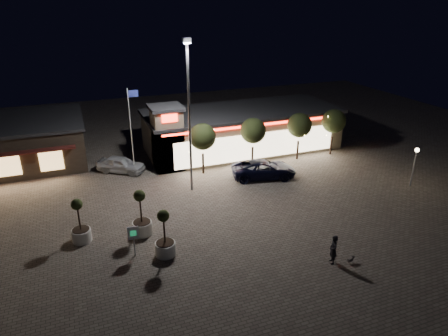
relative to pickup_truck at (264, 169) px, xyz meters
name	(u,v)px	position (x,y,z in m)	size (l,w,h in m)	color
ground	(198,244)	(-8.83, -8.13, -0.80)	(90.00, 90.00, 0.00)	#665C52
retail_building	(238,130)	(0.68, 7.69, 1.41)	(20.40, 8.40, 6.10)	gray
floodlight_pole	(189,109)	(-6.83, -0.13, 6.21)	(0.60, 0.40, 12.38)	gray
flagpole	(132,125)	(-10.73, 4.87, 3.94)	(0.95, 0.10, 8.00)	white
lamp_post_east	(415,159)	(11.17, -6.13, 1.65)	(0.36, 0.36, 3.48)	gray
string_tree_a	(203,137)	(-4.83, 2.87, 2.76)	(2.42, 2.42, 4.79)	#332319
string_tree_b	(253,131)	(0.17, 2.87, 2.76)	(2.42, 2.42, 4.79)	#332319
string_tree_c	(299,125)	(5.17, 2.87, 2.76)	(2.42, 2.42, 4.79)	#332319
string_tree_d	(334,121)	(9.17, 2.87, 2.76)	(2.42, 2.42, 4.79)	#332319
pickup_truck	(264,169)	(0.00, 0.00, 0.00)	(2.67, 5.79, 1.61)	black
white_sedan	(121,164)	(-11.92, 5.87, -0.05)	(1.79, 4.45, 1.52)	silver
pedestrian	(333,250)	(-1.71, -13.03, 0.14)	(0.69, 0.45, 1.90)	black
dog	(351,259)	(-0.62, -13.45, -0.52)	(0.55, 0.29, 0.29)	#59514C
planter_left	(81,228)	(-15.95, -5.02, 0.16)	(1.27, 1.27, 3.13)	silver
planter_mid	(165,241)	(-11.07, -8.55, 0.18)	(1.30, 1.30, 3.19)	silver
planter_right	(142,221)	(-11.99, -5.57, 0.22)	(1.36, 1.36, 3.33)	silver
valet_sign	(133,235)	(-12.90, -7.95, 0.66)	(0.69, 0.14, 2.09)	gray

